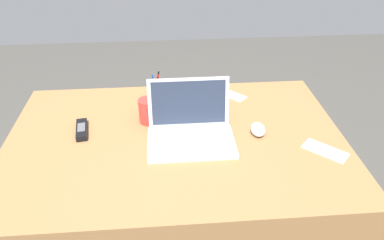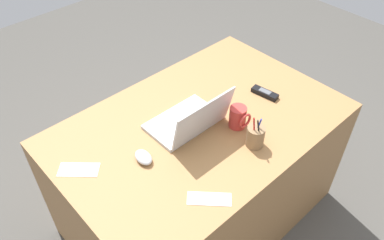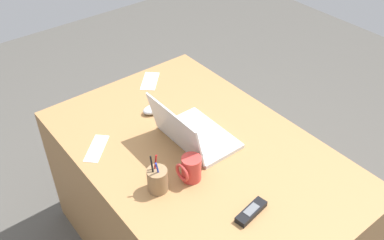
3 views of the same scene
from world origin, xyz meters
name	(u,v)px [view 3 (image 3 of 3)]	position (x,y,z in m)	size (l,w,h in m)	color
desk	(198,205)	(0.00, 0.00, 0.36)	(1.39, 0.92, 0.73)	#9E7042
laptop	(192,134)	(0.06, -0.01, 0.77)	(0.35, 0.27, 0.22)	silver
computer_mouse	(153,109)	(0.35, 0.01, 0.75)	(0.06, 0.10, 0.04)	silver
coffee_mug_white	(191,169)	(-0.11, 0.14, 0.78)	(0.08, 0.09, 0.11)	#C63833
cordless_phone	(251,212)	(-0.39, 0.07, 0.74)	(0.06, 0.15, 0.03)	black
pen_holder	(157,180)	(-0.08, 0.27, 0.78)	(0.08, 0.08, 0.17)	olive
paper_note_near_laptop	(97,148)	(0.28, 0.35, 0.73)	(0.17, 0.06, 0.00)	white
paper_note_left	(150,81)	(0.58, -0.14, 0.73)	(0.17, 0.08, 0.00)	white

